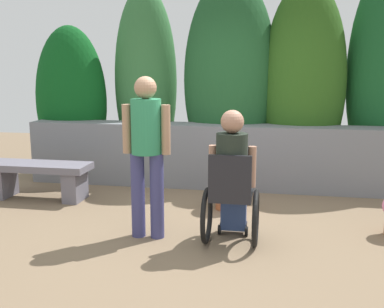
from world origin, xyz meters
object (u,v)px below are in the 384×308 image
(person_in_wheelchair, at_px, (232,182))
(person_standing_companion, at_px, (147,147))
(stone_bench, at_px, (38,176))
(flower_pot_terracotta_by_wall, at_px, (228,185))

(person_in_wheelchair, height_order, person_standing_companion, person_standing_companion)
(stone_bench, height_order, person_in_wheelchair, person_in_wheelchair)
(stone_bench, xyz_separation_m, person_in_wheelchair, (2.66, -1.10, 0.31))
(person_in_wheelchair, bearing_deg, flower_pot_terracotta_by_wall, 101.27)
(stone_bench, distance_m, person_in_wheelchair, 2.90)
(person_in_wheelchair, height_order, flower_pot_terracotta_by_wall, person_in_wheelchair)
(person_in_wheelchair, bearing_deg, person_standing_companion, -177.36)
(flower_pot_terracotta_by_wall, bearing_deg, stone_bench, -179.95)
(flower_pot_terracotta_by_wall, bearing_deg, person_standing_companion, -123.24)
(person_standing_companion, bearing_deg, stone_bench, 141.05)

